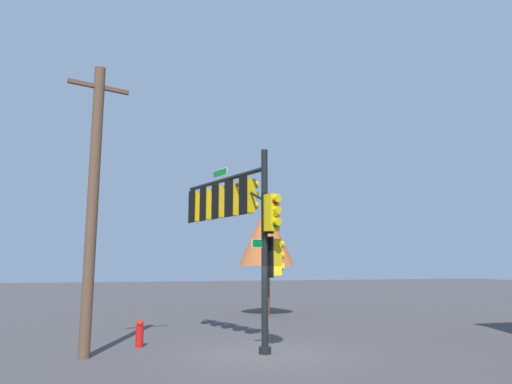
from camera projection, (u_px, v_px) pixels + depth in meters
name	position (u px, v px, depth m)	size (l,w,h in m)	color
ground_plane	(265.00, 354.00, 13.16)	(120.00, 120.00, 0.00)	#423F40
signal_pole_assembly	(238.00, 215.00, 15.12)	(5.22, 2.43, 6.06)	black
utility_pole	(93.00, 202.00, 13.21)	(0.64, 1.76, 8.46)	brown
fire_hydrant	(140.00, 334.00, 14.29)	(0.33, 0.24, 0.83)	red
tree_near	(266.00, 235.00, 23.92)	(2.89, 2.89, 5.72)	brown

